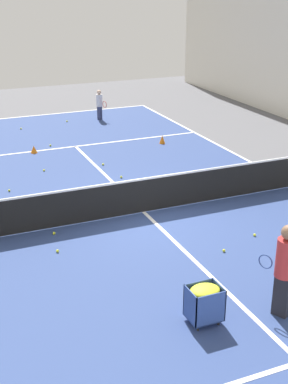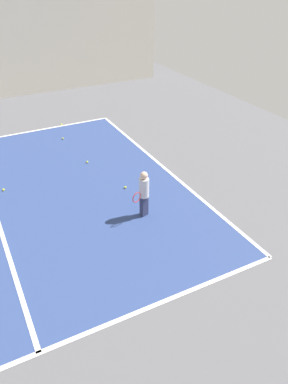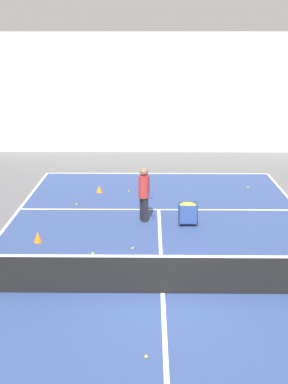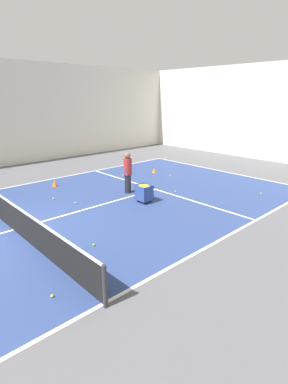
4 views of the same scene
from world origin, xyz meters
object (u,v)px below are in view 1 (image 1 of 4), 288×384
(tennis_net, at_px, (144,195))
(player_near_baseline, at_px, (100,103))
(coach_at_net, at_px, (285,265))
(training_cone_1, at_px, (34,149))
(training_cone_0, at_px, (162,139))
(ball_cart, at_px, (205,298))

(tennis_net, height_order, player_near_baseline, player_near_baseline)
(coach_at_net, distance_m, training_cone_1, 11.78)
(training_cone_0, xyz_separation_m, training_cone_1, (4.69, -0.72, -0.03))
(player_near_baseline, bearing_deg, coach_at_net, -23.84)
(ball_cart, bearing_deg, tennis_net, -100.53)
(player_near_baseline, distance_m, training_cone_0, 4.54)
(training_cone_1, bearing_deg, training_cone_0, 171.29)
(tennis_net, bearing_deg, coach_at_net, 95.50)
(tennis_net, relative_size, player_near_baseline, 7.84)
(ball_cart, relative_size, training_cone_1, 2.84)
(tennis_net, bearing_deg, training_cone_0, -119.13)
(coach_at_net, xyz_separation_m, training_cone_1, (2.08, -11.56, -0.91))
(coach_at_net, relative_size, training_cone_0, 5.72)
(tennis_net, height_order, training_cone_0, tennis_net)
(player_near_baseline, distance_m, coach_at_net, 15.33)
(ball_cart, distance_m, training_cone_0, 11.26)
(training_cone_1, bearing_deg, ball_cart, 93.38)
(coach_at_net, distance_m, ball_cart, 1.55)
(player_near_baseline, relative_size, ball_cart, 1.75)
(training_cone_0, distance_m, training_cone_1, 4.75)
(ball_cart, distance_m, training_cone_1, 11.25)
(tennis_net, xyz_separation_m, ball_cart, (0.91, 4.91, 0.02))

